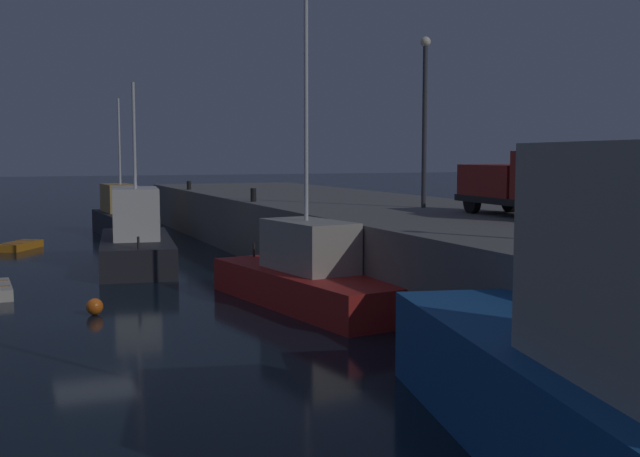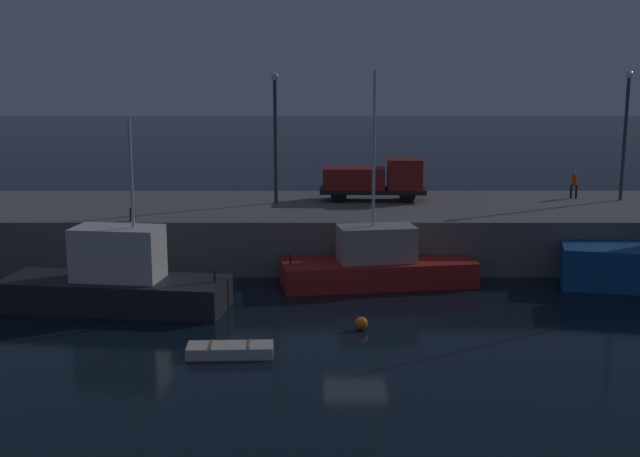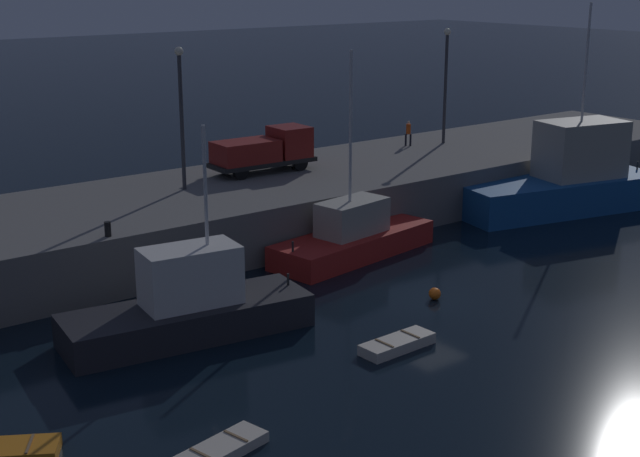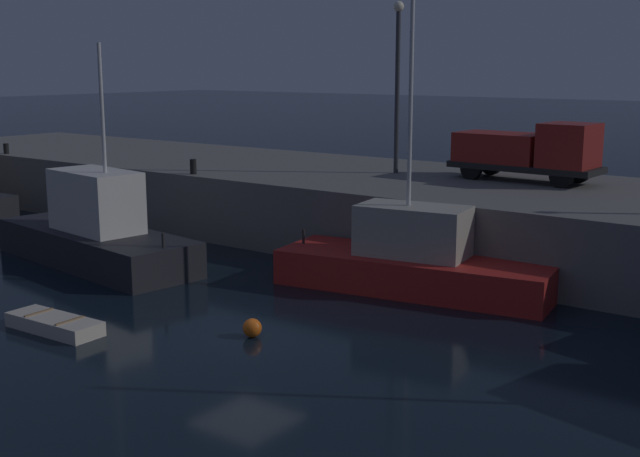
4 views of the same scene
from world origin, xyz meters
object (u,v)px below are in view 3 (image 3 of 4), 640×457
(utility_truck, at_px, (265,150))
(fishing_trawler_red, at_px, (566,180))
(fishing_boat_blue, at_px, (188,307))
(mooring_buoy_near, at_px, (435,294))
(lamp_post_east, at_px, (446,76))
(dinghy_orange_near, at_px, (397,344))
(dinghy_red_small, at_px, (219,451))
(bollard_west, at_px, (108,229))
(rowboat_blue_far, at_px, (8,451))
(dockworker, at_px, (408,132))
(lamp_post_west, at_px, (181,107))
(fishing_boat_white, at_px, (353,237))

(utility_truck, bearing_deg, fishing_trawler_red, -30.91)
(fishing_boat_blue, bearing_deg, mooring_buoy_near, -15.97)
(mooring_buoy_near, relative_size, utility_truck, 0.09)
(lamp_post_east, distance_m, utility_truck, 14.40)
(dinghy_orange_near, bearing_deg, fishing_boat_blue, 133.09)
(dinghy_red_small, xyz_separation_m, utility_truck, (15.66, 20.51, 3.82))
(bollard_west, bearing_deg, dinghy_orange_near, -62.48)
(utility_truck, bearing_deg, rowboat_blue_far, -140.66)
(dockworker, bearing_deg, fishing_trawler_red, -70.63)
(fishing_boat_blue, distance_m, dinghy_orange_near, 8.10)
(lamp_post_east, bearing_deg, fishing_boat_blue, -154.76)
(bollard_west, bearing_deg, fishing_trawler_red, -5.42)
(fishing_boat_blue, bearing_deg, lamp_post_west, 60.89)
(fishing_trawler_red, bearing_deg, lamp_post_west, 158.62)
(lamp_post_west, distance_m, bollard_west, 9.56)
(mooring_buoy_near, relative_size, lamp_post_west, 0.07)
(dockworker, bearing_deg, mooring_buoy_near, -129.62)
(mooring_buoy_near, bearing_deg, fishing_boat_white, 80.74)
(fishing_trawler_red, distance_m, bollard_west, 27.58)
(utility_truck, bearing_deg, dinghy_red_small, -127.35)
(fishing_boat_blue, relative_size, fishing_boat_white, 0.98)
(rowboat_blue_far, distance_m, lamp_post_east, 39.16)
(mooring_buoy_near, bearing_deg, fishing_boat_blue, 164.03)
(dockworker, bearing_deg, dinghy_red_small, -141.96)
(dinghy_red_small, xyz_separation_m, lamp_post_west, (10.03, 19.60, 6.85))
(fishing_trawler_red, bearing_deg, fishing_boat_blue, -173.42)
(dinghy_orange_near, distance_m, mooring_buoy_near, 5.64)
(mooring_buoy_near, bearing_deg, fishing_trawler_red, 20.06)
(lamp_post_west, height_order, utility_truck, lamp_post_west)
(fishing_trawler_red, height_order, rowboat_blue_far, fishing_trawler_red)
(mooring_buoy_near, relative_size, bollard_west, 0.82)
(dinghy_red_small, xyz_separation_m, bollard_west, (3.26, 14.11, 2.91))
(dinghy_orange_near, relative_size, dockworker, 1.92)
(fishing_boat_blue, distance_m, lamp_post_east, 29.25)
(utility_truck, bearing_deg, bollard_west, -152.70)
(fishing_boat_white, relative_size, lamp_post_east, 1.37)
(fishing_trawler_red, height_order, lamp_post_west, fishing_trawler_red)
(fishing_boat_white, xyz_separation_m, dockworker, (12.01, 9.00, 2.71))
(fishing_boat_blue, height_order, fishing_boat_white, fishing_boat_white)
(dinghy_orange_near, distance_m, rowboat_blue_far, 14.24)
(lamp_post_west, bearing_deg, lamp_post_east, 2.99)
(dinghy_orange_near, xyz_separation_m, rowboat_blue_far, (-14.19, 1.13, -0.01))
(bollard_west, bearing_deg, dockworker, 16.72)
(dinghy_orange_near, bearing_deg, bollard_west, 117.52)
(fishing_boat_white, xyz_separation_m, rowboat_blue_far, (-20.13, -8.65, -0.78))
(rowboat_blue_far, relative_size, utility_truck, 0.51)
(fishing_trawler_red, height_order, dinghy_red_small, fishing_trawler_red)
(fishing_trawler_red, distance_m, fishing_boat_blue, 27.08)
(fishing_boat_blue, relative_size, dinghy_red_small, 3.06)
(rowboat_blue_far, bearing_deg, dinghy_red_small, -36.78)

